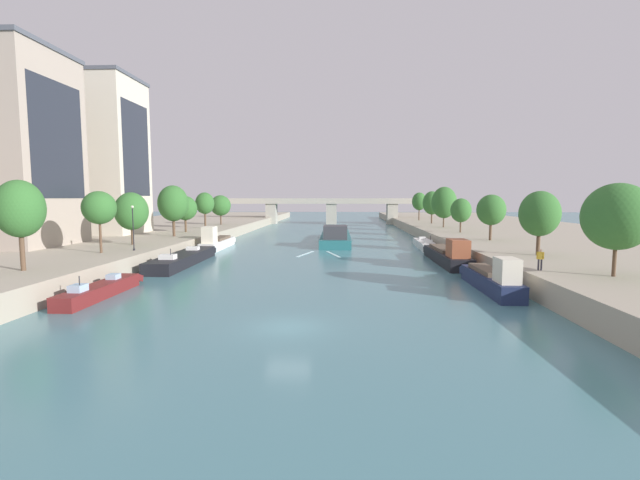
# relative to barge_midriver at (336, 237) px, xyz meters

# --- Properties ---
(ground_plane) EXTENTS (400.00, 400.00, 0.00)m
(ground_plane) POSITION_rel_barge_midriver_xyz_m (-1.93, -47.06, -0.98)
(ground_plane) COLOR teal
(quay_left) EXTENTS (36.00, 170.00, 1.82)m
(quay_left) POSITION_rel_barge_midriver_xyz_m (-36.56, 7.94, -0.07)
(quay_left) COLOR #A89E89
(quay_left) RESTS_ON ground
(quay_right) EXTENTS (36.00, 170.00, 1.82)m
(quay_right) POSITION_rel_barge_midriver_xyz_m (32.70, 7.94, -0.07)
(quay_right) COLOR #A89E89
(quay_right) RESTS_ON ground
(barge_midriver) EXTENTS (4.87, 23.73, 3.21)m
(barge_midriver) POSITION_rel_barge_midriver_xyz_m (0.00, 0.00, 0.00)
(barge_midriver) COLOR #23666B
(barge_midriver) RESTS_ON ground
(wake_behind_barge) EXTENTS (5.60, 5.90, 0.03)m
(wake_behind_barge) POSITION_rel_barge_midriver_xyz_m (-1.90, -14.78, -0.97)
(wake_behind_barge) COLOR silver
(wake_behind_barge) RESTS_ON ground
(moored_boat_left_near) EXTENTS (1.64, 10.20, 2.09)m
(moored_boat_left_near) POSITION_rel_barge_midriver_xyz_m (-16.71, -40.08, -0.45)
(moored_boat_left_near) COLOR maroon
(moored_boat_left_near) RESTS_ON ground
(moored_boat_left_lone) EXTENTS (3.01, 16.27, 2.29)m
(moored_boat_left_lone) POSITION_rel_barge_midriver_xyz_m (-16.33, -24.12, -0.36)
(moored_boat_left_lone) COLOR black
(moored_boat_left_lone) RESTS_ON ground
(moored_boat_left_far) EXTENTS (2.24, 12.82, 3.44)m
(moored_boat_left_far) POSITION_rel_barge_midriver_xyz_m (-16.77, -9.68, 0.02)
(moored_boat_left_far) COLOR silver
(moored_boat_left_far) RESTS_ON ground
(moored_boat_right_upstream) EXTENTS (1.94, 11.23, 3.06)m
(moored_boat_right_upstream) POSITION_rel_barge_midriver_xyz_m (12.81, -36.50, -0.04)
(moored_boat_right_upstream) COLOR #1E284C
(moored_boat_right_upstream) RESTS_ON ground
(moored_boat_right_end) EXTENTS (2.52, 14.79, 3.10)m
(moored_boat_right_end) POSITION_rel_barge_midriver_xyz_m (12.78, -22.16, -0.02)
(moored_boat_right_end) COLOR black
(moored_boat_right_end) RESTS_ON ground
(moored_boat_right_midway) EXTENTS (2.40, 11.94, 2.11)m
(moored_boat_right_midway) POSITION_rel_barge_midriver_xyz_m (13.07, -6.86, -0.44)
(moored_boat_right_midway) COLOR silver
(moored_boat_right_midway) RESTS_ON ground
(tree_left_nearest) EXTENTS (3.49, 3.49, 6.81)m
(tree_left_nearest) POSITION_rel_barge_midriver_xyz_m (-22.99, -39.53, 5.48)
(tree_left_nearest) COLOR brown
(tree_left_nearest) RESTS_ON quay_left
(tree_left_far) EXTENTS (3.24, 3.24, 6.13)m
(tree_left_far) POSITION_rel_barge_midriver_xyz_m (-22.90, -28.90, 5.32)
(tree_left_far) COLOR brown
(tree_left_far) RESTS_ON quay_left
(tree_left_past_mid) EXTENTS (3.80, 3.80, 6.09)m
(tree_left_past_mid) POSITION_rel_barge_midriver_xyz_m (-23.42, -21.21, 4.73)
(tree_left_past_mid) COLOR brown
(tree_left_past_mid) RESTS_ON quay_left
(tree_left_midway) EXTENTS (4.22, 4.22, 7.19)m
(tree_left_midway) POSITION_rel_barge_midriver_xyz_m (-22.79, -10.12, 5.49)
(tree_left_midway) COLOR brown
(tree_left_midway) RESTS_ON quay_left
(tree_left_second) EXTENTS (3.73, 3.73, 5.72)m
(tree_left_second) POSITION_rel_barge_midriver_xyz_m (-23.83, -2.53, 4.63)
(tree_left_second) COLOR brown
(tree_left_second) RESTS_ON quay_left
(tree_left_third) EXTENTS (3.35, 3.35, 6.39)m
(tree_left_third) POSITION_rel_barge_midriver_xyz_m (-23.52, 6.54, 5.28)
(tree_left_third) COLOR brown
(tree_left_third) RESTS_ON quay_left
(tree_left_distant) EXTENTS (4.07, 4.07, 5.93)m
(tree_left_distant) POSITION_rel_barge_midriver_xyz_m (-23.56, 16.88, 4.70)
(tree_left_distant) COLOR brown
(tree_left_distant) RESTS_ON quay_left
(tree_right_far) EXTENTS (4.52, 4.52, 6.50)m
(tree_right_far) POSITION_rel_barge_midriver_xyz_m (20.06, -39.84, 5.02)
(tree_right_far) COLOR brown
(tree_right_far) RESTS_ON quay_right
(tree_right_end_of_row) EXTENTS (3.71, 3.71, 6.12)m
(tree_right_end_of_row) POSITION_rel_barge_midriver_xyz_m (19.77, -28.53, 4.80)
(tree_right_end_of_row) COLOR brown
(tree_right_end_of_row) RESTS_ON quay_right
(tree_right_distant) EXTENTS (3.63, 3.63, 5.87)m
(tree_right_distant) POSITION_rel_barge_midriver_xyz_m (20.17, -13.71, 4.73)
(tree_right_distant) COLOR brown
(tree_right_distant) RESTS_ON quay_right
(tree_right_midway) EXTENTS (3.21, 3.21, 5.35)m
(tree_right_midway) POSITION_rel_barge_midriver_xyz_m (19.67, -1.18, 4.31)
(tree_right_midway) COLOR brown
(tree_right_midway) RESTS_ON quay_right
(tree_right_past_mid) EXTENTS (4.55, 4.55, 7.45)m
(tree_right_past_mid) POSITION_rel_barge_midriver_xyz_m (19.75, 10.79, 5.40)
(tree_right_past_mid) COLOR brown
(tree_right_past_mid) RESTS_ON quay_right
(tree_right_third) EXTENTS (3.90, 3.90, 6.80)m
(tree_right_third) POSITION_rel_barge_midriver_xyz_m (20.04, 23.13, 5.17)
(tree_right_third) COLOR brown
(tree_right_third) RESTS_ON quay_right
(tree_right_nearest) EXTENTS (3.45, 3.45, 6.67)m
(tree_right_nearest) POSITION_rel_barge_midriver_xyz_m (19.51, 35.56, 5.37)
(tree_right_nearest) COLOR brown
(tree_right_nearest) RESTS_ON quay_right
(lamppost_left_bank) EXTENTS (0.28, 0.28, 4.67)m
(lamppost_left_bank) POSITION_rel_barge_midriver_xyz_m (-20.56, -26.82, 3.40)
(lamppost_left_bank) COLOR black
(lamppost_left_bank) RESTS_ON quay_left
(building_left_far_end) EXTENTS (11.53, 11.77, 22.11)m
(building_left_far_end) POSITION_rel_barge_midriver_xyz_m (-36.34, -22.78, 11.91)
(building_left_far_end) COLOR #A89989
(building_left_far_end) RESTS_ON quay_left
(building_left_tall) EXTENTS (13.12, 10.64, 23.48)m
(building_left_tall) POSITION_rel_barge_midriver_xyz_m (-36.34, -5.55, 12.60)
(building_left_tall) COLOR beige
(building_left_tall) RESTS_ON quay_left
(bridge_far) EXTENTS (57.26, 4.40, 7.08)m
(bridge_far) POSITION_rel_barge_midriver_xyz_m (-1.93, 50.11, 3.48)
(bridge_far) COLOR #ADA899
(bridge_far) RESTS_ON ground
(person_on_quay) EXTENTS (0.46, 0.35, 1.62)m
(person_on_quay) POSITION_rel_barge_midriver_xyz_m (16.08, -37.42, 1.77)
(person_on_quay) COLOR #2D2D38
(person_on_quay) RESTS_ON quay_right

